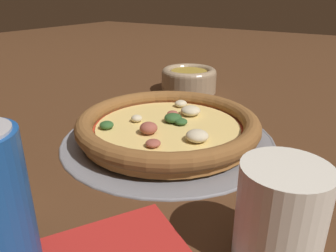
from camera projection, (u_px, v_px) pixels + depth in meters
The scene contains 5 objects.
ground_plane at pixel (168, 139), 0.50m from camera, with size 3.00×3.00×0.00m, color #4C2D19.
pizza_tray at pixel (168, 137), 0.50m from camera, with size 0.32×0.32×0.01m.
pizza at pixel (168, 125), 0.49m from camera, with size 0.27×0.27×0.03m.
bowl_near at pixel (189, 79), 0.72m from camera, with size 0.12×0.12×0.05m.
drinking_cup at pixel (280, 215), 0.26m from camera, with size 0.07×0.07×0.09m.
Camera 1 is at (0.38, 0.25, 0.21)m, focal length 35.00 mm.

